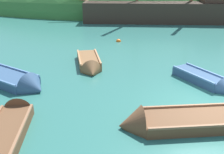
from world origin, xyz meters
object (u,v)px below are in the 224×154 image
Objects in this scene: rowboat_outer_left at (12,125)px; buoy_orange at (119,42)px; rowboat_outer_right at (168,123)px; rowboat_portside at (16,82)px; rowboat_center at (90,64)px; rowboat_far at (206,81)px; sailing_ship at (167,14)px.

rowboat_outer_left is 10.97m from buoy_orange.
rowboat_portside is at bearing -33.29° from rowboat_outer_right.
rowboat_center is 3.70m from rowboat_portside.
rowboat_far is 0.78× the size of rowboat_portside.
rowboat_outer_right is at bearing -93.57° from rowboat_outer_left.
rowboat_portside is (-2.83, -2.39, -0.01)m from rowboat_center.
rowboat_portside reaches higher than rowboat_outer_left.
rowboat_outer_right is 1.03× the size of rowboat_portside.
rowboat_outer_left is at bearing -105.52° from buoy_orange.
sailing_ship is 4.69× the size of rowboat_portside.
rowboat_outer_left is 10.23× the size of buoy_orange.
buoy_orange is at bearing 61.26° from sailing_ship.
rowboat_outer_left is at bearing -95.77° from rowboat_far.
sailing_ship is 4.57× the size of rowboat_outer_right.
sailing_ship is 14.20m from rowboat_center.
rowboat_far is 0.91× the size of rowboat_center.
rowboat_outer_right reaches higher than rowboat_outer_left.
buoy_orange is (-4.02, 6.84, -0.13)m from rowboat_far.
rowboat_outer_right is 11.23× the size of buoy_orange.
rowboat_portside reaches higher than buoy_orange.
rowboat_center is 9.40× the size of buoy_orange.
rowboat_outer_right is at bearing 17.92° from rowboat_center.
rowboat_outer_right is 1.31× the size of rowboat_far.
rowboat_center is at bearing -142.88° from rowboat_far.
rowboat_far is 7.94m from buoy_orange.
rowboat_outer_left is 4.89m from rowboat_outer_right.
buoy_orange is (1.27, 5.03, -0.13)m from rowboat_center.
rowboat_portside reaches higher than rowboat_outer_right.
sailing_ship reaches higher than rowboat_outer_right.
rowboat_outer_left reaches higher than rowboat_far.
rowboat_outer_left is 0.93× the size of rowboat_portside.
rowboat_portside is (-8.41, -15.44, -0.54)m from sailing_ship.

